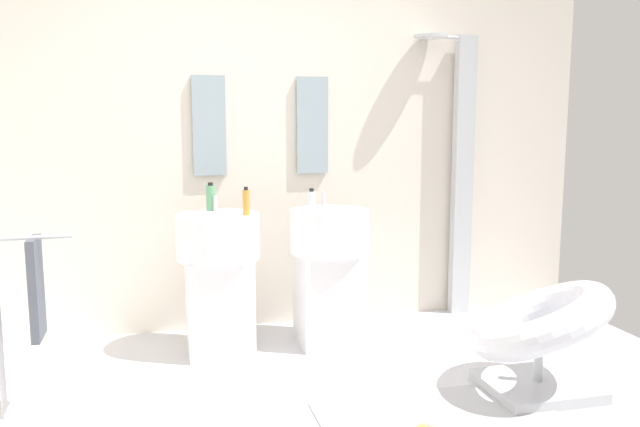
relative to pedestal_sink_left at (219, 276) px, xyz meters
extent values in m
cube|color=beige|center=(0.36, 0.53, 0.81)|extent=(4.80, 0.10, 2.60)
cube|color=white|center=(0.00, 0.00, -0.19)|extent=(0.40, 0.40, 0.61)
cylinder|color=white|center=(0.00, 0.00, 0.25)|extent=(0.51, 0.51, 0.28)
cylinder|color=#B7BABF|center=(0.00, 0.14, 0.44)|extent=(0.02, 0.02, 0.10)
cube|color=white|center=(0.71, 0.00, -0.19)|extent=(0.40, 0.40, 0.61)
cylinder|color=white|center=(0.71, 0.00, 0.25)|extent=(0.51, 0.51, 0.28)
cylinder|color=#B7BABF|center=(0.71, 0.14, 0.44)|extent=(0.02, 0.02, 0.10)
cube|color=#8C9EA8|center=(0.00, 0.46, 0.92)|extent=(0.22, 0.03, 0.66)
cube|color=#8C9EA8|center=(0.71, 0.46, 0.92)|extent=(0.22, 0.03, 0.66)
cube|color=#B7BABF|center=(1.84, 0.41, 0.53)|extent=(0.14, 0.08, 2.05)
cylinder|color=#B7BABF|center=(1.69, 0.39, 1.54)|extent=(0.30, 0.02, 0.02)
cylinder|color=#B7BABF|center=(1.54, 0.36, 1.54)|extent=(0.24, 0.24, 0.02)
cube|color=#B7BABF|center=(1.61, -1.03, -0.46)|extent=(0.56, 0.50, 0.06)
cylinder|color=#B7BABF|center=(1.61, -1.03, -0.29)|extent=(0.05, 0.05, 0.34)
torus|color=silver|center=(1.61, -1.03, -0.09)|extent=(1.09, 1.08, 0.49)
cylinder|color=#B7BABF|center=(-0.94, -0.67, 0.41)|extent=(0.36, 0.02, 0.02)
cube|color=#4C515B|center=(-0.94, -0.67, 0.16)|extent=(0.04, 0.22, 0.50)
cube|color=#B2B2B7|center=(0.96, -1.27, -0.49)|extent=(1.19, 0.77, 0.01)
cylinder|color=#C68C38|center=(0.17, -0.08, 0.47)|extent=(0.04, 0.04, 0.15)
cylinder|color=black|center=(0.17, -0.08, 0.55)|extent=(0.02, 0.02, 0.02)
cylinder|color=silver|center=(0.57, -0.09, 0.46)|extent=(0.05, 0.05, 0.13)
cylinder|color=black|center=(0.57, -0.09, 0.53)|extent=(0.03, 0.03, 0.02)
cylinder|color=#59996B|center=(-0.02, 0.17, 0.47)|extent=(0.06, 0.06, 0.16)
cylinder|color=black|center=(-0.02, 0.17, 0.56)|extent=(0.03, 0.03, 0.02)
camera|label=1|loc=(-0.36, -3.97, 0.98)|focal=36.43mm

